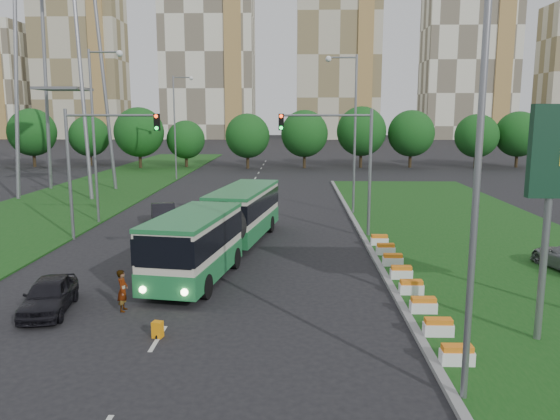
{
  "coord_description": "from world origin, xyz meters",
  "views": [
    {
      "loc": [
        1.7,
        -23.74,
        7.69
      ],
      "look_at": [
        0.95,
        5.06,
        2.6
      ],
      "focal_mm": 35.0,
      "sensor_mm": 36.0,
      "label": 1
    }
  ],
  "objects_px": {
    "articulated_bus": "(222,225)",
    "traffic_mast_left": "(94,153)",
    "pedestrian": "(123,290)",
    "car_left_near": "(49,295)",
    "shopping_trolley": "(158,330)",
    "traffic_mast_median": "(344,152)",
    "car_left_far": "(164,215)"
  },
  "relations": [
    {
      "from": "articulated_bus",
      "to": "car_left_near",
      "type": "distance_m",
      "value": 10.52
    },
    {
      "from": "traffic_mast_left",
      "to": "traffic_mast_median",
      "type": "bearing_deg",
      "value": 3.77
    },
    {
      "from": "pedestrian",
      "to": "shopping_trolley",
      "type": "relative_size",
      "value": 2.88
    },
    {
      "from": "traffic_mast_median",
      "to": "pedestrian",
      "type": "height_order",
      "value": "traffic_mast_median"
    },
    {
      "from": "traffic_mast_median",
      "to": "pedestrian",
      "type": "relative_size",
      "value": 4.78
    },
    {
      "from": "car_left_far",
      "to": "pedestrian",
      "type": "height_order",
      "value": "pedestrian"
    },
    {
      "from": "car_left_near",
      "to": "pedestrian",
      "type": "distance_m",
      "value": 2.87
    },
    {
      "from": "traffic_mast_left",
      "to": "car_left_far",
      "type": "relative_size",
      "value": 1.76
    },
    {
      "from": "articulated_bus",
      "to": "car_left_near",
      "type": "bearing_deg",
      "value": -113.72
    },
    {
      "from": "pedestrian",
      "to": "traffic_mast_median",
      "type": "bearing_deg",
      "value": -38.27
    },
    {
      "from": "traffic_mast_median",
      "to": "car_left_far",
      "type": "bearing_deg",
      "value": 164.22
    },
    {
      "from": "traffic_mast_left",
      "to": "car_left_far",
      "type": "bearing_deg",
      "value": 56.11
    },
    {
      "from": "traffic_mast_left",
      "to": "shopping_trolley",
      "type": "height_order",
      "value": "traffic_mast_left"
    },
    {
      "from": "traffic_mast_median",
      "to": "shopping_trolley",
      "type": "xyz_separation_m",
      "value": [
        -7.81,
        -15.91,
        -5.06
      ]
    },
    {
      "from": "car_left_far",
      "to": "traffic_mast_left",
      "type": "bearing_deg",
      "value": -140.78
    },
    {
      "from": "articulated_bus",
      "to": "traffic_mast_left",
      "type": "bearing_deg",
      "value": 164.7
    },
    {
      "from": "traffic_mast_left",
      "to": "car_left_near",
      "type": "xyz_separation_m",
      "value": [
        2.49,
        -12.52,
        -4.66
      ]
    },
    {
      "from": "shopping_trolley",
      "to": "articulated_bus",
      "type": "bearing_deg",
      "value": 98.96
    },
    {
      "from": "traffic_mast_median",
      "to": "car_left_near",
      "type": "distance_m",
      "value": 19.11
    },
    {
      "from": "shopping_trolley",
      "to": "car_left_near",
      "type": "bearing_deg",
      "value": 167.18
    },
    {
      "from": "car_left_near",
      "to": "traffic_mast_median",
      "type": "bearing_deg",
      "value": 37.7
    },
    {
      "from": "shopping_trolley",
      "to": "car_left_far",
      "type": "bearing_deg",
      "value": 115.98
    },
    {
      "from": "traffic_mast_left",
      "to": "articulated_bus",
      "type": "xyz_separation_m",
      "value": [
        8.19,
        -3.75,
        -3.63
      ]
    },
    {
      "from": "traffic_mast_median",
      "to": "car_left_near",
      "type": "height_order",
      "value": "traffic_mast_median"
    },
    {
      "from": "articulated_bus",
      "to": "pedestrian",
      "type": "xyz_separation_m",
      "value": [
        -2.84,
        -8.59,
        -0.88
      ]
    },
    {
      "from": "car_left_near",
      "to": "articulated_bus",
      "type": "bearing_deg",
      "value": 47.82
    },
    {
      "from": "car_left_near",
      "to": "shopping_trolley",
      "type": "relative_size",
      "value": 6.92
    },
    {
      "from": "traffic_mast_median",
      "to": "shopping_trolley",
      "type": "relative_size",
      "value": 13.75
    },
    {
      "from": "articulated_bus",
      "to": "car_left_near",
      "type": "xyz_separation_m",
      "value": [
        -5.7,
        -8.78,
        -1.03
      ]
    },
    {
      "from": "articulated_bus",
      "to": "car_left_near",
      "type": "relative_size",
      "value": 4.23
    },
    {
      "from": "car_left_near",
      "to": "car_left_far",
      "type": "relative_size",
      "value": 0.88
    },
    {
      "from": "traffic_mast_median",
      "to": "articulated_bus",
      "type": "relative_size",
      "value": 0.47
    }
  ]
}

